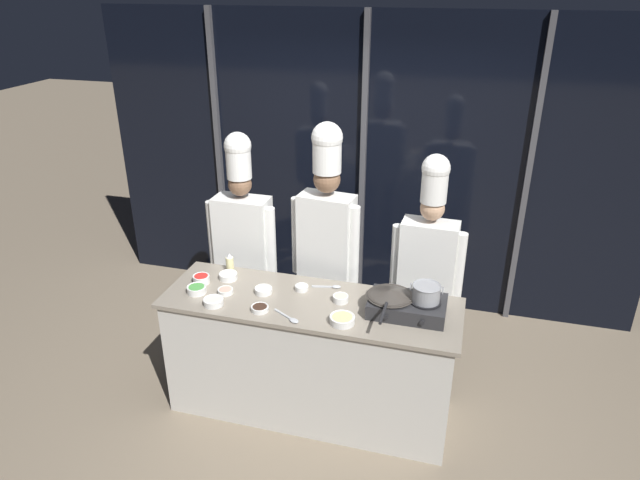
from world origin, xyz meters
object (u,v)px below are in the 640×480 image
(serving_spoon_slotted, at_px, (332,287))
(frying_pan, at_px, (390,293))
(prep_bowl_bell_pepper, at_px, (201,279))
(chef_head, at_px, (243,234))
(prep_bowl_garlic, at_px, (228,276))
(squeeze_bottle_oil, at_px, (230,263))
(prep_bowl_ginger, at_px, (342,319))
(stock_pot, at_px, (426,293))
(chef_sous, at_px, (326,232))
(prep_bowl_soy_glaze, at_px, (260,308))
(prep_bowl_noodles, at_px, (341,298))
(serving_spoon_solid, at_px, (290,319))
(prep_bowl_scallions, at_px, (197,289))
(portable_stove, at_px, (407,306))
(chef_line, at_px, (428,258))
(prep_bowl_shrimp, at_px, (225,291))
(prep_bowl_rice, at_px, (302,287))
(prep_bowl_bean_sprouts, at_px, (263,290))
(prep_bowl_onion, at_px, (213,301))

(serving_spoon_slotted, bearing_deg, frying_pan, -24.09)
(prep_bowl_bell_pepper, relative_size, chef_head, 0.06)
(prep_bowl_garlic, bearing_deg, squeeze_bottle_oil, 106.58)
(prep_bowl_bell_pepper, height_order, serving_spoon_slotted, prep_bowl_bell_pepper)
(squeeze_bottle_oil, xyz_separation_m, prep_bowl_ginger, (0.97, -0.45, -0.04))
(stock_pot, height_order, chef_head, chef_head)
(prep_bowl_bell_pepper, height_order, prep_bowl_ginger, prep_bowl_bell_pepper)
(chef_sous, bearing_deg, prep_bowl_soy_glaze, 78.38)
(prep_bowl_noodles, xyz_separation_m, prep_bowl_garlic, (-0.87, 0.09, 0.00))
(serving_spoon_solid, bearing_deg, prep_bowl_garlic, 147.17)
(prep_bowl_noodles, height_order, prep_bowl_scallions, prep_bowl_scallions)
(stock_pot, bearing_deg, serving_spoon_solid, -161.44)
(portable_stove, distance_m, prep_bowl_ginger, 0.45)
(chef_line, bearing_deg, serving_spoon_slotted, 35.21)
(prep_bowl_shrimp, relative_size, chef_line, 0.06)
(frying_pan, bearing_deg, serving_spoon_slotted, 155.91)
(prep_bowl_bell_pepper, relative_size, prep_bowl_scallions, 0.89)
(serving_spoon_solid, distance_m, chef_sous, 0.85)
(prep_bowl_garlic, bearing_deg, portable_stove, -4.95)
(prep_bowl_rice, bearing_deg, serving_spoon_slotted, 24.84)
(prep_bowl_bell_pepper, distance_m, prep_bowl_ginger, 1.13)
(chef_line, bearing_deg, squeeze_bottle_oil, 17.23)
(stock_pot, bearing_deg, prep_bowl_bell_pepper, 179.56)
(frying_pan, relative_size, prep_bowl_ginger, 3.31)
(prep_bowl_noodles, bearing_deg, prep_bowl_ginger, -74.01)
(prep_bowl_bell_pepper, distance_m, serving_spoon_solid, 0.83)
(stock_pot, bearing_deg, chef_line, 94.53)
(chef_head, xyz_separation_m, chef_line, (1.46, 0.02, -0.03))
(frying_pan, relative_size, serving_spoon_slotted, 2.61)
(chef_line, bearing_deg, prep_bowl_scallions, 28.04)
(prep_bowl_ginger, bearing_deg, prep_bowl_bean_sprouts, 160.37)
(serving_spoon_solid, bearing_deg, portable_stove, 21.29)
(prep_bowl_ginger, bearing_deg, chef_sous, 112.21)
(chef_line, bearing_deg, prep_bowl_garlic, 21.72)
(stock_pot, height_order, prep_bowl_ginger, stock_pot)
(portable_stove, xyz_separation_m, stock_pot, (0.12, 0.00, 0.12))
(chef_sous, xyz_separation_m, chef_line, (0.76, 0.07, -0.15))
(prep_bowl_scallions, height_order, serving_spoon_solid, prep_bowl_scallions)
(prep_bowl_bean_sprouts, height_order, prep_bowl_rice, prep_bowl_bean_sprouts)
(prep_bowl_noodles, height_order, prep_bowl_bell_pepper, prep_bowl_bell_pepper)
(prep_bowl_bean_sprouts, bearing_deg, stock_pot, 0.28)
(prep_bowl_garlic, bearing_deg, serving_spoon_slotted, 6.02)
(portable_stove, height_order, prep_bowl_bell_pepper, portable_stove)
(prep_bowl_garlic, distance_m, chef_line, 1.47)
(prep_bowl_scallions, bearing_deg, serving_spoon_slotted, 19.86)
(frying_pan, distance_m, chef_line, 0.63)
(prep_bowl_onion, bearing_deg, prep_bowl_scallions, 147.46)
(portable_stove, distance_m, prep_bowl_noodles, 0.46)
(stock_pot, distance_m, prep_bowl_bell_pepper, 1.61)
(prep_bowl_onion, bearing_deg, prep_bowl_garlic, 98.08)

